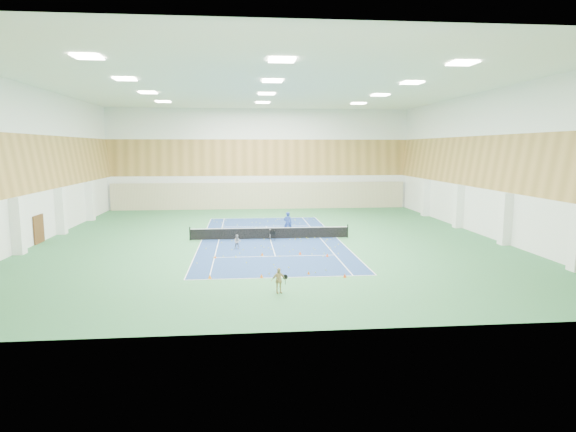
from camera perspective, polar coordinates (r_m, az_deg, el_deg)
The scene contains 21 objects.
ground at distance 39.08m, azimuth -2.14°, elevation -2.73°, with size 40.00×40.00×0.00m, color #2E6D3F.
room_shell at distance 38.42m, azimuth -2.19°, elevation 6.09°, with size 36.00×40.00×12.00m, color white, non-canonical shape.
wood_cladding at distance 38.40m, azimuth -2.21°, elevation 9.08°, with size 36.00×40.00×8.00m, color #AE8240, non-canonical shape.
ceiling_light_grid at distance 38.68m, azimuth -2.24°, elevation 14.89°, with size 21.40×25.40×0.06m, color white, non-canonical shape.
court_surface at distance 39.08m, azimuth -2.14°, elevation -2.73°, with size 10.97×23.77×0.01m, color navy.
tennis_balls_scatter at distance 39.07m, azimuth -2.14°, elevation -2.67°, with size 10.57×22.77×0.07m, color yellow, non-canonical shape.
tennis_net at distance 38.98m, azimuth -2.15°, elevation -1.94°, with size 12.80×0.10×1.10m, color black, non-canonical shape.
back_curtain at distance 58.40m, azimuth -3.27°, elevation 2.41°, with size 35.40×0.16×3.20m, color #C6B793.
door_left_b at distance 41.90m, azimuth -27.43°, elevation -1.38°, with size 0.08×1.80×2.20m, color #593319.
coach at distance 41.24m, azimuth -0.04°, elevation -0.82°, with size 0.70×0.46×1.91m, color navy.
child_court at distance 35.35m, azimuth -6.02°, elevation -3.04°, with size 0.52×0.40×1.07m, color #97969E.
child_apron at distance 24.56m, azimuth -1.12°, elevation -7.64°, with size 0.77×0.32×1.31m, color tan.
ball_cart at distance 38.43m, azimuth -1.88°, elevation -2.31°, with size 0.46×0.46×0.80m, color black, non-canonical shape.
cone_svc_a at distance 32.63m, azimuth -8.63°, elevation -4.80°, with size 0.18×0.18×0.20m, color #EA580C.
cone_svc_b at distance 33.08m, azimuth -3.08°, elevation -4.52°, with size 0.20×0.20×0.22m, color orange.
cone_svc_c at distance 33.32m, azimuth 1.44°, elevation -4.41°, with size 0.21×0.21×0.24m, color #F74A0D.
cone_svc_d at distance 32.82m, azimuth 4.68°, elevation -4.64°, with size 0.20×0.20×0.22m, color #FF460D.
cone_base_a at distance 27.65m, azimuth -9.25°, elevation -7.11°, with size 0.22×0.22×0.24m, color orange.
cone_base_b at distance 27.50m, azimuth -3.16°, elevation -7.11°, with size 0.20×0.20×0.23m, color #DF580B.
cone_base_c at distance 28.23m, azimuth 2.46°, elevation -6.74°, with size 0.18×0.18×0.20m, color orange.
cone_base_d at distance 27.75m, azimuth 6.76°, elevation -7.02°, with size 0.20×0.20×0.22m, color #E23C0B.
Camera 1 is at (-2.17, -38.34, 7.28)m, focal length 30.00 mm.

